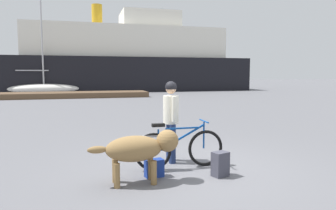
% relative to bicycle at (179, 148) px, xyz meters
% --- Properties ---
extents(ground_plane, '(160.00, 160.00, 0.00)m').
position_rel_bicycle_xyz_m(ground_plane, '(0.26, -0.11, -0.39)').
color(ground_plane, slate).
extents(bicycle, '(1.77, 0.44, 0.91)m').
position_rel_bicycle_xyz_m(bicycle, '(0.00, 0.00, 0.00)').
color(bicycle, black).
rests_on(bicycle, ground_plane).
extents(person_cyclist, '(0.32, 0.53, 1.67)m').
position_rel_bicycle_xyz_m(person_cyclist, '(-0.04, 0.46, 0.61)').
color(person_cyclist, navy).
rests_on(person_cyclist, ground_plane).
extents(dog, '(1.51, 0.50, 0.88)m').
position_rel_bicycle_xyz_m(dog, '(-0.86, -0.60, 0.20)').
color(dog, olive).
rests_on(dog, ground_plane).
extents(backpack, '(0.33, 0.28, 0.44)m').
position_rel_bicycle_xyz_m(backpack, '(0.57, -0.64, -0.17)').
color(backpack, '#3F3F4C').
rests_on(backpack, ground_plane).
extents(handbag_pannier, '(0.35, 0.23, 0.31)m').
position_rel_bicycle_xyz_m(handbag_pannier, '(-0.58, -0.37, -0.23)').
color(handbag_pannier, navy).
rests_on(handbag_pannier, ground_plane).
extents(dock_pier, '(15.29, 2.80, 0.40)m').
position_rel_bicycle_xyz_m(dock_pier, '(-4.58, 19.13, -0.19)').
color(dock_pier, brown).
rests_on(dock_pier, ground_plane).
extents(ferry_boat, '(25.45, 8.44, 9.05)m').
position_rel_bicycle_xyz_m(ferry_boat, '(2.90, 28.59, 2.83)').
color(ferry_boat, black).
rests_on(ferry_boat, ground_plane).
extents(sailboat_moored, '(6.11, 1.71, 8.50)m').
position_rel_bicycle_xyz_m(sailboat_moored, '(-5.27, 24.21, 0.13)').
color(sailboat_moored, silver).
rests_on(sailboat_moored, ground_plane).
extents(pine_tree_center, '(3.67, 3.67, 10.12)m').
position_rel_bicycle_xyz_m(pine_tree_center, '(0.96, 43.41, 6.11)').
color(pine_tree_center, '#4C331E').
rests_on(pine_tree_center, ground_plane).
extents(pine_tree_far_right, '(3.19, 3.19, 12.08)m').
position_rel_bicycle_xyz_m(pine_tree_far_right, '(10.41, 42.69, 7.00)').
color(pine_tree_far_right, '#4C331E').
rests_on(pine_tree_far_right, ground_plane).
extents(pine_tree_mid_back, '(3.76, 3.76, 10.41)m').
position_rel_bicycle_xyz_m(pine_tree_mid_back, '(10.16, 50.94, 5.82)').
color(pine_tree_mid_back, '#4C331E').
rests_on(pine_tree_mid_back, ground_plane).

